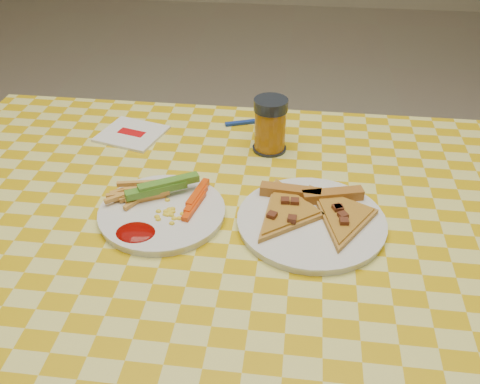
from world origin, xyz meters
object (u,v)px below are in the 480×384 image
object	(u,v)px
table	(235,250)
plate_left	(162,214)
plate_right	(311,223)
drink_glass	(270,126)

from	to	relation	value
table	plate_left	world-z (taller)	plate_left
plate_right	drink_glass	world-z (taller)	drink_glass
plate_left	drink_glass	xyz separation A→B (m)	(0.17, 0.26, 0.05)
table	plate_left	xyz separation A→B (m)	(-0.13, -0.01, 0.08)
table	drink_glass	distance (m)	0.28
table	plate_right	distance (m)	0.16
plate_left	plate_right	distance (m)	0.26
table	plate_right	size ratio (longest dim) A/B	5.08
plate_right	drink_glass	bearing A→B (deg)	110.17
table	plate_right	world-z (taller)	plate_right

